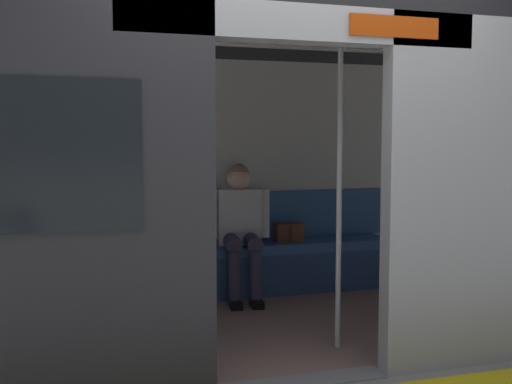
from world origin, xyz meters
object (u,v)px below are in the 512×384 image
bench_seat (218,258)px  grab_pole_door (205,196)px  book (204,244)px  handbag (288,232)px  train_car (237,129)px  person_seated (240,221)px  grab_pole_far (339,192)px

bench_seat → grab_pole_door: bearing=73.7°
book → handbag: bearing=154.1°
handbag → grab_pole_door: size_ratio=0.12×
train_car → person_seated: size_ratio=5.34×
book → grab_pole_door: (0.35, 1.61, 0.58)m
person_seated → grab_pole_far: 1.57m
bench_seat → person_seated: 0.38m
grab_pole_door → grab_pole_far: bearing=-178.6°
book → train_car: bearing=67.3°
person_seated → handbag: (-0.49, -0.08, -0.13)m
handbag → person_seated: bearing=9.4°
train_car → person_seated: (-0.27, -0.88, -0.81)m
handbag → grab_pole_door: (1.14, 1.60, 0.51)m
train_car → grab_pole_far: size_ratio=3.00×
person_seated → handbag: size_ratio=4.61×
handbag → book: bearing=-0.8°
bench_seat → train_car: bearing=85.3°
bench_seat → grab_pole_far: bearing=106.6°
train_car → grab_pole_door: train_car is taller
train_car → grab_pole_door: 0.87m
train_car → grab_pole_door: size_ratio=3.00×
book → grab_pole_door: 1.75m
train_car → grab_pole_far: (-0.54, 0.63, -0.43)m
handbag → book: handbag is taller
grab_pole_door → handbag: bearing=-125.5°
grab_pole_far → bench_seat: bearing=-73.4°
book → person_seated: bearing=138.3°
book → grab_pole_far: size_ratio=0.10×
grab_pole_far → grab_pole_door: bearing=1.4°
person_seated → grab_pole_door: grab_pole_door is taller
book → grab_pole_door: bearing=52.9°
bench_seat → handbag: (-0.68, -0.03, 0.20)m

